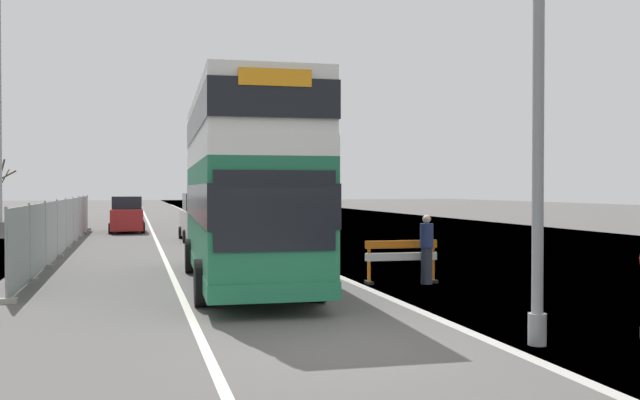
% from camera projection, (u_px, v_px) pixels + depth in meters
% --- Properties ---
extents(ground, '(140.00, 280.00, 0.10)m').
position_uv_depth(ground, '(363.00, 346.00, 11.06)').
color(ground, '#565451').
extents(double_decker_bus, '(3.05, 10.43, 4.81)m').
position_uv_depth(double_decker_bus, '(244.00, 185.00, 17.81)').
color(double_decker_bus, '#1E6B47').
rests_on(double_decker_bus, ground).
extents(lamppost_foreground, '(0.29, 0.70, 8.00)m').
position_uv_depth(lamppost_foreground, '(538.00, 105.00, 10.86)').
color(lamppost_foreground, gray).
rests_on(lamppost_foreground, ground).
extents(roadworks_barrier, '(1.94, 0.55, 1.11)m').
position_uv_depth(roadworks_barrier, '(401.00, 256.00, 18.06)').
color(roadworks_barrier, orange).
rests_on(roadworks_barrier, ground).
extents(construction_site_fence, '(0.44, 27.40, 2.08)m').
position_uv_depth(construction_site_fence, '(66.00, 225.00, 27.95)').
color(construction_site_fence, '#A8AAAD').
rests_on(construction_site_fence, ground).
extents(car_oncoming_near, '(1.90, 4.58, 2.24)m').
position_uv_depth(car_oncoming_near, '(201.00, 219.00, 32.87)').
color(car_oncoming_near, silver).
rests_on(car_oncoming_near, ground).
extents(car_receding_mid, '(1.92, 4.40, 2.02)m').
position_uv_depth(car_receding_mid, '(127.00, 215.00, 39.04)').
color(car_receding_mid, maroon).
rests_on(car_receding_mid, ground).
extents(pedestrian_at_kerb, '(0.34, 0.34, 1.78)m').
position_uv_depth(pedestrian_at_kerb, '(427.00, 249.00, 17.89)').
color(pedestrian_at_kerb, '#2D3342').
rests_on(pedestrian_at_kerb, ground).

